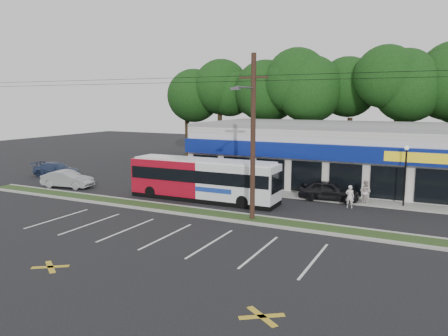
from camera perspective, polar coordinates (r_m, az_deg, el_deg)
name	(u,v)px	position (r m, az deg, el deg)	size (l,w,h in m)	color
ground	(202,218)	(27.39, -2.96, -6.59)	(120.00, 120.00, 0.00)	black
grass_strip	(209,214)	(28.22, -1.95, -6.00)	(40.00, 1.60, 0.12)	#283917
curb_south	(203,217)	(27.50, -2.80, -6.38)	(40.00, 0.25, 0.14)	#9E9E93
curb_north	(215,211)	(28.95, -1.15, -5.60)	(40.00, 0.25, 0.14)	#9E9E93
sidewalk	(318,197)	(33.75, 12.16, -3.76)	(32.00, 2.20, 0.10)	#9E9E93
strip_mall	(345,154)	(39.88, 15.47, 1.82)	(25.00, 12.55, 5.30)	beige
utility_pole	(250,132)	(26.06, 3.41, 4.71)	(50.00, 2.77, 10.00)	black
lamp_post	(405,169)	(32.17, 22.62, -0.10)	(0.30, 0.30, 4.25)	black
tree_line	(352,90)	(49.82, 16.32, 9.75)	(46.76, 6.76, 11.83)	black
metrobus	(203,179)	(32.00, -2.71, -1.39)	(11.36, 2.52, 3.05)	#A50C1F
car_dark	(329,191)	(32.92, 13.56, -2.90)	(1.74, 4.33, 1.47)	black
car_silver	(68,179)	(39.07, -19.76, -1.38)	(1.53, 4.38, 1.44)	#9EA0A5
car_blue	(57,170)	(45.09, -21.01, -0.20)	(1.92, 4.72, 1.37)	navy
pedestrian_a	(350,197)	(30.97, 16.11, -3.62)	(0.58, 0.38, 1.59)	silver
pedestrian_b	(365,192)	(32.43, 17.97, -3.00)	(0.85, 0.66, 1.76)	beige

